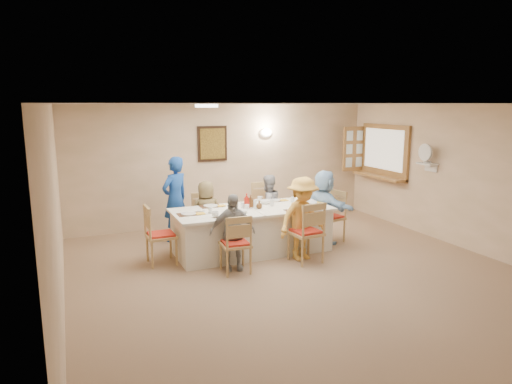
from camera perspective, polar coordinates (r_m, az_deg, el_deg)
name	(u,v)px	position (r m, az deg, el deg)	size (l,w,h in m)	color
ground	(306,278)	(6.79, 6.26, -10.69)	(7.00, 7.00, 0.00)	#806751
room_walls	(308,176)	(6.40, 6.54, 2.03)	(7.00, 7.00, 7.00)	tan
wall_picture	(212,144)	(9.43, -5.47, 6.03)	(0.62, 0.05, 0.72)	black
wall_sconce	(266,133)	(9.82, 1.30, 7.44)	(0.26, 0.09, 0.18)	white
ceiling_light	(207,106)	(7.31, -6.20, 10.66)	(0.36, 0.36, 0.05)	white
serving_hatch	(385,152)	(10.17, 15.77, 4.89)	(0.06, 1.50, 1.15)	olive
hatch_sill	(379,176)	(10.16, 15.09, 1.94)	(0.30, 1.50, 0.05)	olive
shutter_door	(354,149)	(10.62, 12.11, 5.30)	(0.55, 0.04, 1.00)	olive
fan_shelf	(427,164)	(9.11, 20.62, 3.32)	(0.22, 0.36, 0.03)	white
desk_fan	(427,156)	(9.08, 20.55, 4.25)	(0.30, 0.30, 0.28)	#A5A5A8
dining_table	(252,230)	(7.81, -0.50, -4.78)	(2.68, 1.13, 0.76)	silver
chair_back_left	(205,219)	(8.33, -6.43, -3.32)	(0.44, 0.44, 0.91)	tan
chair_back_right	(265,210)	(8.72, 1.14, -2.22)	(0.49, 0.49, 1.03)	tan
chair_front_left	(235,243)	(6.87, -2.60, -6.37)	(0.44, 0.44, 0.91)	tan
chair_front_right	(306,231)	(7.34, 6.24, -4.92)	(0.48, 0.48, 1.00)	tan
chair_left_end	(161,234)	(7.36, -11.78, -5.21)	(0.46, 0.46, 0.96)	tan
chair_right_end	(330,216)	(8.48, 9.24, -3.03)	(0.45, 0.45, 0.94)	tan
diner_back_left	(206,213)	(8.19, -6.21, -2.63)	(0.57, 0.38, 1.17)	brown
diner_back_right	(268,206)	(8.60, 1.47, -1.81)	(0.66, 0.55, 1.20)	#9897A0
diner_front_left	(232,232)	(6.94, -2.96, -5.02)	(0.73, 0.41, 1.18)	#9A9A9A
diner_front_right	(302,219)	(7.39, 5.82, -3.35)	(0.96, 0.66, 1.36)	#F2B247
diner_right_end	(324,206)	(8.37, 8.52, -1.80)	(0.53, 1.28, 1.34)	#A0CCF6
caregiver	(175,199)	(8.48, -10.07, -0.89)	(0.68, 0.61, 1.57)	#18449C
placemat_fl	(227,217)	(7.13, -3.69, -3.16)	(0.33, 0.24, 0.01)	#472B19
plate_fl	(227,217)	(7.13, -3.69, -3.08)	(0.26, 0.26, 0.02)	white
napkin_fl	(239,216)	(7.14, -2.19, -3.06)	(0.13, 0.13, 0.01)	gold
placemat_fr	(295,210)	(7.60, 4.90, -2.30)	(0.32, 0.24, 0.01)	#472B19
plate_fr	(295,210)	(7.59, 4.90, -2.23)	(0.25, 0.25, 0.02)	white
napkin_fr	(306,210)	(7.64, 6.27, -2.20)	(0.13, 0.13, 0.01)	gold
placemat_bl	(211,206)	(7.91, -5.69, -1.79)	(0.36, 0.27, 0.01)	#472B19
plate_bl	(211,206)	(7.91, -5.70, -1.72)	(0.25, 0.25, 0.02)	white
napkin_bl	(221,206)	(7.91, -4.34, -1.70)	(0.13, 0.13, 0.01)	gold
placemat_br	(274,201)	(8.33, 2.21, -1.09)	(0.33, 0.24, 0.01)	#472B19
plate_br	(274,200)	(8.33, 2.21, -1.02)	(0.25, 0.25, 0.02)	white
napkin_br	(284,200)	(8.36, 3.47, -1.01)	(0.14, 0.14, 0.01)	gold
placemat_le	(189,214)	(7.38, -8.44, -2.77)	(0.35, 0.26, 0.01)	#472B19
plate_le	(188,214)	(7.38, -8.44, -2.69)	(0.24, 0.24, 0.02)	white
napkin_le	(200,213)	(7.38, -6.99, -2.68)	(0.15, 0.15, 0.01)	gold
placemat_re	(310,203)	(8.20, 6.75, -1.35)	(0.34, 0.25, 0.01)	#472B19
plate_re	(310,202)	(8.20, 6.75, -1.28)	(0.26, 0.26, 0.02)	white
napkin_re	(320,202)	(8.25, 8.01, -1.26)	(0.14, 0.14, 0.01)	gold
teacup_a	(215,214)	(7.14, -5.12, -2.82)	(0.15, 0.15, 0.09)	white
teacup_b	(260,199)	(8.29, 0.49, -0.85)	(0.11, 0.11, 0.09)	white
bowl_a	(242,211)	(7.41, -1.82, -2.43)	(0.23, 0.23, 0.05)	white
bowl_b	(265,202)	(8.09, 1.20, -1.24)	(0.25, 0.25, 0.06)	white
condiment_ketchup	(247,201)	(7.69, -1.18, -1.12)	(0.11, 0.11, 0.26)	red
condiment_brown	(251,201)	(7.79, -0.68, -1.14)	(0.11, 0.11, 0.22)	#593617
condiment_malt	(259,205)	(7.69, 0.40, -1.60)	(0.11, 0.11, 0.14)	#593617
drinking_glass	(243,205)	(7.70, -1.68, -1.68)	(0.06, 0.06, 0.10)	silver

